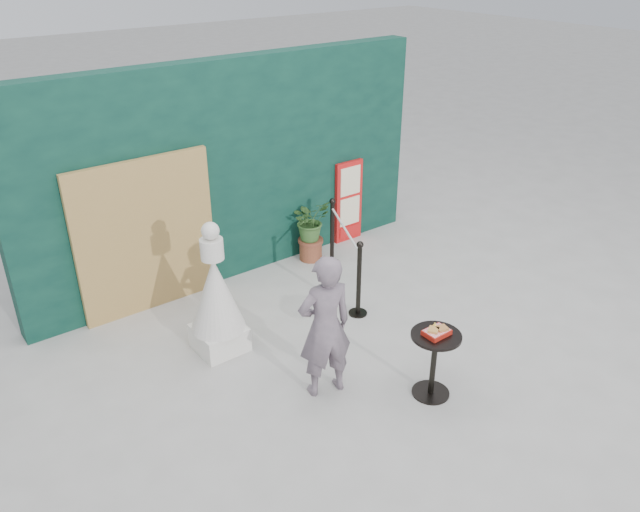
{
  "coord_description": "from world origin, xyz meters",
  "views": [
    {
      "loc": [
        -3.94,
        -3.96,
        4.33
      ],
      "look_at": [
        0.0,
        1.2,
        1.0
      ],
      "focal_mm": 35.0,
      "sensor_mm": 36.0,
      "label": 1
    }
  ],
  "objects": [
    {
      "name": "menu_board",
      "position": [
        1.9,
        2.95,
        0.65
      ],
      "size": [
        0.5,
        0.07,
        1.3
      ],
      "color": "red",
      "rests_on": "ground"
    },
    {
      "name": "statue",
      "position": [
        -1.2,
        1.57,
        0.66
      ],
      "size": [
        0.63,
        0.63,
        1.62
      ],
      "color": "white",
      "rests_on": "ground"
    },
    {
      "name": "woman",
      "position": [
        -0.68,
        0.22,
        0.8
      ],
      "size": [
        0.66,
        0.5,
        1.61
      ],
      "primitive_type": "imported",
      "rotation": [
        0.0,
        0.0,
        2.92
      ],
      "color": "slate",
      "rests_on": "ground"
    },
    {
      "name": "ground",
      "position": [
        0.0,
        0.0,
        0.0
      ],
      "size": [
        60.0,
        60.0,
        0.0
      ],
      "primitive_type": "plane",
      "color": "#ADAAA5",
      "rests_on": "ground"
    },
    {
      "name": "food_basket",
      "position": [
        0.18,
        -0.51,
        0.79
      ],
      "size": [
        0.26,
        0.19,
        0.11
      ],
      "color": "#AA1D12",
      "rests_on": "cafe_table"
    },
    {
      "name": "back_wall",
      "position": [
        0.0,
        3.15,
        1.5
      ],
      "size": [
        6.0,
        0.3,
        3.0
      ],
      "primitive_type": "cube",
      "color": "black",
      "rests_on": "ground"
    },
    {
      "name": "bamboo_fence",
      "position": [
        -1.4,
        2.94,
        1.0
      ],
      "size": [
        1.8,
        0.08,
        2.0
      ],
      "primitive_type": "cube",
      "color": "tan",
      "rests_on": "ground"
    },
    {
      "name": "planter",
      "position": [
        1.02,
        2.77,
        0.55
      ],
      "size": [
        0.56,
        0.48,
        0.95
      ],
      "color": "brown",
      "rests_on": "ground"
    },
    {
      "name": "cafe_table",
      "position": [
        0.18,
        -0.51,
        0.5
      ],
      "size": [
        0.52,
        0.52,
        0.75
      ],
      "color": "black",
      "rests_on": "ground"
    },
    {
      "name": "stanchion_barrier",
      "position": [
        0.88,
        1.81,
        0.49
      ],
      "size": [
        0.84,
        1.54,
        1.03
      ],
      "color": "black",
      "rests_on": "ground"
    }
  ]
}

